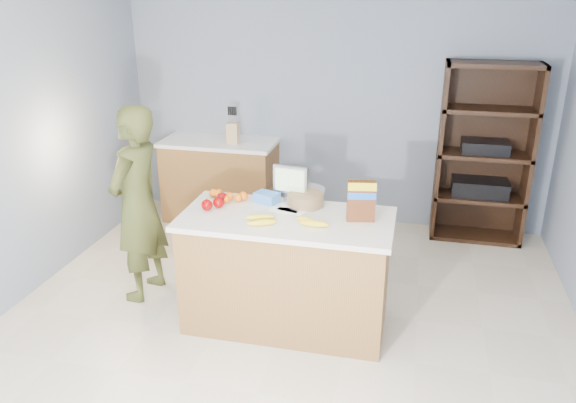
% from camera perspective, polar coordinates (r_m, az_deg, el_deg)
% --- Properties ---
extents(floor, '(4.50, 5.00, 0.02)m').
position_cam_1_polar(floor, '(4.29, -1.10, -14.26)').
color(floor, beige).
rests_on(floor, ground).
extents(walls, '(4.52, 5.02, 2.51)m').
position_cam_1_polar(walls, '(3.59, -1.28, 7.74)').
color(walls, gray).
rests_on(walls, ground).
extents(counter_peninsula, '(1.56, 0.76, 0.90)m').
position_cam_1_polar(counter_peninsula, '(4.31, -0.15, -7.49)').
color(counter_peninsula, brown).
rests_on(counter_peninsula, ground).
extents(back_cabinet, '(1.24, 0.62, 0.90)m').
position_cam_1_polar(back_cabinet, '(6.29, -6.84, 2.23)').
color(back_cabinet, brown).
rests_on(back_cabinet, ground).
extents(shelving_unit, '(0.90, 0.40, 1.80)m').
position_cam_1_polar(shelving_unit, '(5.99, 19.19, 4.35)').
color(shelving_unit, black).
rests_on(shelving_unit, ground).
extents(person, '(0.46, 0.63, 1.63)m').
position_cam_1_polar(person, '(4.71, -15.04, -0.31)').
color(person, '#3D411B').
rests_on(person, ground).
extents(knife_block, '(0.12, 0.10, 0.31)m').
position_cam_1_polar(knife_block, '(6.01, -5.62, 7.02)').
color(knife_block, tan).
rests_on(knife_block, back_cabinet).
extents(envelopes, '(0.29, 0.17, 0.00)m').
position_cam_1_polar(envelopes, '(4.22, 0.00, -0.86)').
color(envelopes, white).
rests_on(envelopes, counter_peninsula).
extents(bananas, '(0.62, 0.23, 0.05)m').
position_cam_1_polar(bananas, '(3.96, -0.19, -2.01)').
color(bananas, yellow).
rests_on(bananas, counter_peninsula).
extents(apples, '(0.15, 0.25, 0.09)m').
position_cam_1_polar(apples, '(4.29, -7.33, -0.03)').
color(apples, '#810103').
rests_on(apples, counter_peninsula).
extents(oranges, '(0.32, 0.18, 0.07)m').
position_cam_1_polar(oranges, '(4.42, -6.03, 0.55)').
color(oranges, orange).
rests_on(oranges, counter_peninsula).
extents(blue_carton, '(0.21, 0.18, 0.08)m').
position_cam_1_polar(blue_carton, '(4.35, -2.16, 0.40)').
color(blue_carton, blue).
rests_on(blue_carton, counter_peninsula).
extents(salad_bowl, '(0.30, 0.30, 0.13)m').
position_cam_1_polar(salad_bowl, '(4.30, 1.79, 0.37)').
color(salad_bowl, '#267219').
rests_on(salad_bowl, counter_peninsula).
extents(tv, '(0.28, 0.12, 0.28)m').
position_cam_1_polar(tv, '(4.35, 0.26, 2.06)').
color(tv, silver).
rests_on(tv, counter_peninsula).
extents(cereal_box, '(0.21, 0.11, 0.30)m').
position_cam_1_polar(cereal_box, '(4.00, 7.46, 0.36)').
color(cereal_box, '#592B14').
rests_on(cereal_box, counter_peninsula).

